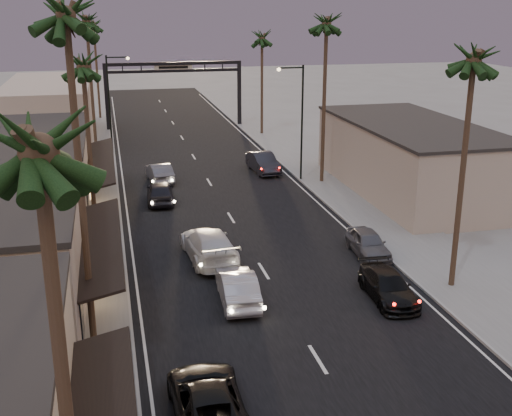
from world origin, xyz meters
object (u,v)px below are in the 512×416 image
streetlight_left (112,96)px  palm_lb (65,4)px  streetlight_right (299,113)px  oncoming_silver (237,287)px  palm_lc (82,58)px  curbside_black (388,286)px  arch (174,78)px  palm_ld (86,16)px  palm_la (36,127)px  palm_rb (327,18)px  palm_rc (262,33)px  oncoming_pickup (208,400)px  palm_far (93,21)px  palm_ra (475,50)px

streetlight_left → palm_lb: bearing=-92.7°
streetlight_right → oncoming_silver: streetlight_right is taller
streetlight_left → palm_lc: (-1.68, -22.00, 5.14)m
palm_lb → streetlight_left: bearing=87.3°
palm_lc → curbside_black: bearing=-42.9°
curbside_black → arch: bearing=98.8°
palm_ld → palm_la: bearing=-90.0°
palm_ld → palm_rb: bearing=-32.6°
streetlight_left → palm_lc: bearing=-94.4°
palm_rc → oncoming_pickup: palm_rc is taller
palm_rb → palm_rc: size_ratio=1.16×
streetlight_left → palm_far: 20.96m
palm_rc → oncoming_silver: palm_rc is taller
palm_la → palm_far: bearing=89.8°
palm_ld → oncoming_pickup: 40.67m
palm_rc → palm_rb: bearing=-90.0°
palm_lb → palm_far: palm_lb is taller
palm_lb → palm_rc: (17.20, 42.00, -2.92)m
palm_la → oncoming_silver: bearing=67.5°
streetlight_right → palm_rc: 19.75m
oncoming_silver → curbside_black: size_ratio=1.02×
streetlight_right → palm_la: (-15.52, -36.00, 6.11)m
palm_far → streetlight_left: bearing=-86.1°
arch → palm_ld: palm_ld is taller
streetlight_right → oncoming_silver: bearing=-113.9°
palm_far → streetlight_right: bearing=-65.2°
arch → palm_rb: (8.60, -26.00, 6.88)m
palm_rb → oncoming_silver: size_ratio=3.07×
palm_la → oncoming_pickup: bearing=62.4°
palm_lb → palm_ld: (0.00, 33.00, -0.97)m
arch → streetlight_right: (6.92, -25.00, -0.20)m
streetlight_left → arch: bearing=60.0°
palm_far → curbside_black: palm_far is taller
streetlight_right → palm_la: bearing=-113.3°
palm_la → palm_rb: bearing=63.8°
streetlight_left → palm_la: (-1.68, -49.00, 6.11)m
palm_far → oncoming_pickup: palm_far is taller
palm_rc → palm_far: bearing=140.4°
oncoming_pickup → curbside_black: oncoming_pickup is taller
palm_lb → palm_rc: size_ratio=1.25×
palm_ra → oncoming_silver: 15.11m
arch → oncoming_pickup: 54.20m
palm_far → arch: bearing=-44.0°
streetlight_right → palm_rc: bearing=84.9°
streetlight_right → oncoming_pickup: size_ratio=1.73×
curbside_black → oncoming_pickup: bearing=-140.9°
palm_lb → palm_la: bearing=-90.0°
streetlight_left → palm_la: 49.41m
arch → palm_la: palm_la is taller
palm_ld → oncoming_silver: 33.04m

